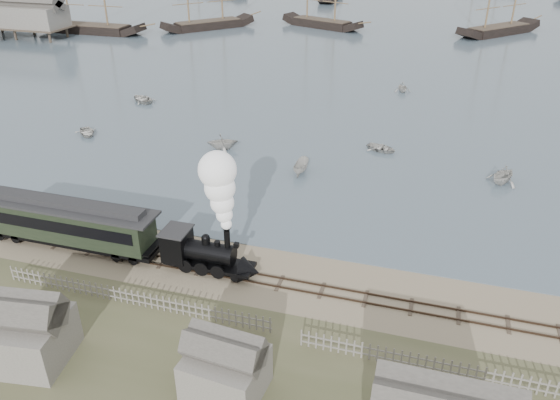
# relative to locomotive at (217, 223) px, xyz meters

# --- Properties ---
(ground) EXTENTS (600.00, 600.00, 0.00)m
(ground) POSITION_rel_locomotive_xyz_m (2.48, 2.00, -4.11)
(ground) COLOR gray
(ground) RESTS_ON ground
(rail_track) EXTENTS (120.00, 1.80, 0.16)m
(rail_track) POSITION_rel_locomotive_xyz_m (2.48, 0.00, -4.07)
(rail_track) COLOR #392A1F
(rail_track) RESTS_ON ground
(picket_fence_west) EXTENTS (19.00, 0.10, 1.20)m
(picket_fence_west) POSITION_rel_locomotive_xyz_m (-4.02, -5.00, -4.11)
(picket_fence_west) COLOR slate
(picket_fence_west) RESTS_ON ground
(picket_fence_east) EXTENTS (15.00, 0.10, 1.20)m
(picket_fence_east) POSITION_rel_locomotive_xyz_m (14.98, -5.50, -4.11)
(picket_fence_east) COLOR slate
(picket_fence_east) RESTS_ON ground
(shed_left) EXTENTS (5.00, 4.00, 4.10)m
(shed_left) POSITION_rel_locomotive_xyz_m (-7.52, -11.00, -4.11)
(shed_left) COLOR slate
(shed_left) RESTS_ON ground
(shed_mid) EXTENTS (4.00, 3.50, 3.60)m
(shed_mid) POSITION_rel_locomotive_xyz_m (4.48, -10.00, -4.11)
(shed_mid) COLOR slate
(shed_mid) RESTS_ON ground
(locomotive) EXTENTS (7.14, 2.66, 8.90)m
(locomotive) POSITION_rel_locomotive_xyz_m (0.00, 0.00, 0.00)
(locomotive) COLOR black
(locomotive) RESTS_ON ground
(passenger_coach) EXTENTS (14.33, 2.76, 3.48)m
(passenger_coach) POSITION_rel_locomotive_xyz_m (-12.12, -0.00, -1.92)
(passenger_coach) COLOR black
(passenger_coach) RESTS_ON ground
(beached_dinghy) EXTENTS (2.83, 3.95, 0.82)m
(beached_dinghy) POSITION_rel_locomotive_xyz_m (-8.92, 1.81, -3.70)
(beached_dinghy) COLOR beige
(beached_dinghy) RESTS_ON ground
(rowboat_0) EXTENTS (4.05, 4.02, 0.69)m
(rowboat_0) POSITION_rel_locomotive_xyz_m (-24.82, 20.54, -3.71)
(rowboat_0) COLOR beige
(rowboat_0) RESTS_ON harbor_water
(rowboat_1) EXTENTS (3.92, 4.15, 1.74)m
(rowboat_1) POSITION_rel_locomotive_xyz_m (-8.29, 21.18, -3.18)
(rowboat_1) COLOR beige
(rowboat_1) RESTS_ON harbor_water
(rowboat_2) EXTENTS (3.17, 1.24, 1.22)m
(rowboat_2) POSITION_rel_locomotive_xyz_m (1.32, 17.77, -3.45)
(rowboat_2) COLOR beige
(rowboat_2) RESTS_ON harbor_water
(rowboat_3) EXTENTS (3.42, 3.95, 0.69)m
(rowboat_3) POSITION_rel_locomotive_xyz_m (8.26, 25.56, -3.71)
(rowboat_3) COLOR beige
(rowboat_3) RESTS_ON harbor_water
(rowboat_4) EXTENTS (4.45, 4.29, 1.80)m
(rowboat_4) POSITION_rel_locomotive_xyz_m (20.19, 20.99, -3.15)
(rowboat_4) COLOR beige
(rowboat_4) RESTS_ON harbor_water
(rowboat_6) EXTENTS (4.43, 4.79, 0.81)m
(rowboat_6) POSITION_rel_locomotive_xyz_m (-24.90, 33.44, -3.65)
(rowboat_6) COLOR beige
(rowboat_6) RESTS_ON harbor_water
(rowboat_7) EXTENTS (3.37, 3.19, 1.41)m
(rowboat_7) POSITION_rel_locomotive_xyz_m (8.31, 47.97, -3.35)
(rowboat_7) COLOR beige
(rowboat_7) RESTS_ON harbor_water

